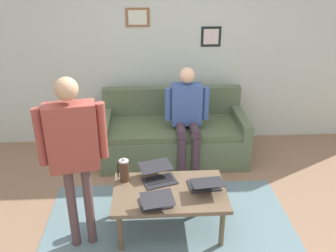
# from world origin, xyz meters

# --- Properties ---
(ground_plane) EXTENTS (7.68, 7.68, 0.00)m
(ground_plane) POSITION_xyz_m (0.00, 0.00, 0.00)
(ground_plane) COLOR #8E6C51
(area_rug) EXTENTS (2.50, 1.77, 0.01)m
(area_rug) POSITION_xyz_m (0.05, -0.04, 0.00)
(area_rug) COLOR slate
(area_rug) RESTS_ON ground_plane
(back_wall) EXTENTS (7.04, 0.11, 2.70)m
(back_wall) POSITION_xyz_m (-0.00, -2.20, 1.35)
(back_wall) COLOR silver
(back_wall) RESTS_ON ground_plane
(couch) EXTENTS (1.88, 0.87, 0.88)m
(couch) POSITION_xyz_m (-0.10, -1.61, 0.31)
(couch) COLOR #556749
(couch) RESTS_ON ground_plane
(coffee_table) EXTENTS (1.08, 0.69, 0.45)m
(coffee_table) POSITION_xyz_m (0.05, -0.14, 0.40)
(coffee_table) COLOR brown
(coffee_table) RESTS_ON ground_plane
(laptop_left) EXTENTS (0.41, 0.41, 0.13)m
(laptop_left) POSITION_xyz_m (0.15, -0.34, 0.49)
(laptop_left) COLOR #28282D
(laptop_left) RESTS_ON coffee_table
(laptop_center) EXTENTS (0.34, 0.34, 0.14)m
(laptop_center) POSITION_xyz_m (0.18, 0.08, 0.49)
(laptop_center) COLOR #28282D
(laptop_center) RESTS_ON coffee_table
(laptop_right) EXTENTS (0.33, 0.37, 0.13)m
(laptop_right) POSITION_xyz_m (-0.30, -0.16, 0.49)
(laptop_right) COLOR #28282D
(laptop_right) RESTS_ON coffee_table
(french_press) EXTENTS (0.12, 0.10, 0.26)m
(french_press) POSITION_xyz_m (0.48, -0.34, 0.56)
(french_press) COLOR #4C3323
(french_press) RESTS_ON coffee_table
(person_standing) EXTENTS (0.58, 0.26, 1.64)m
(person_standing) POSITION_xyz_m (0.86, 0.02, 1.05)
(person_standing) COLOR brown
(person_standing) RESTS_ON ground_plane
(person_seated) EXTENTS (0.55, 0.51, 1.28)m
(person_seated) POSITION_xyz_m (-0.25, -1.38, 0.73)
(person_seated) COLOR #43313A
(person_seated) RESTS_ON ground_plane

